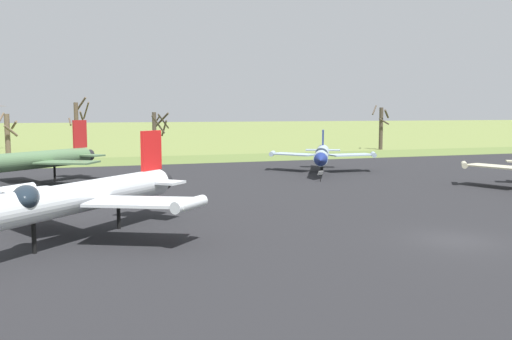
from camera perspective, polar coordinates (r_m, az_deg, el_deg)
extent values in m
plane|color=olive|center=(27.75, 19.75, -6.89)|extent=(600.00, 600.00, 0.00)
cube|color=black|center=(40.81, 5.76, -2.47)|extent=(90.38, 52.07, 0.05)
cube|color=#5B6E34|center=(70.92, -5.34, 1.14)|extent=(150.38, 12.00, 0.06)
cylinder|color=#4C6B47|center=(48.38, -22.47, 0.88)|extent=(10.31, 9.50, 1.45)
cylinder|color=black|center=(52.76, -16.93, 1.46)|extent=(1.27, 1.29, 1.02)
cube|color=#4C6B47|center=(51.61, -23.32, 1.01)|extent=(4.11, 5.17, 0.14)
cube|color=#4C6B47|center=(47.07, -18.81, 0.75)|extent=(5.22, 4.42, 0.14)
cube|color=#B21E1E|center=(52.07, -17.64, 3.55)|extent=(1.25, 1.15, 2.47)
cube|color=#4C6B47|center=(53.09, -18.73, 1.55)|extent=(2.49, 2.55, 0.14)
cube|color=#4C6B47|center=(51.08, -16.60, 1.45)|extent=(2.49, 2.55, 0.14)
cylinder|color=black|center=(50.29, -19.96, -0.45)|extent=(0.19, 0.19, 1.35)
cube|color=#B7B293|center=(47.80, 23.47, 0.32)|extent=(3.46, 5.17, 0.12)
cylinder|color=#B7B293|center=(48.47, 20.59, 0.51)|extent=(1.59, 1.87, 0.47)
cylinder|color=#8EA3B2|center=(54.72, 6.79, 1.59)|extent=(6.29, 10.53, 1.29)
cone|color=navy|center=(48.49, 6.65, 1.03)|extent=(1.65, 1.70, 1.19)
cylinder|color=black|center=(60.55, 6.89, 2.02)|extent=(1.13, 1.05, 0.90)
ellipsoid|color=#19232D|center=(52.24, 6.74, 1.78)|extent=(0.95, 1.78, 0.89)
cube|color=#8EA3B2|center=(56.10, 3.88, 1.63)|extent=(4.34, 4.89, 0.12)
cube|color=#8EA3B2|center=(56.00, 9.75, 1.55)|extent=(4.46, 2.17, 0.12)
cylinder|color=#8EA3B2|center=(56.87, 1.68, 1.70)|extent=(1.38, 2.06, 0.48)
cylinder|color=#8EA3B2|center=(56.69, 11.98, 1.56)|extent=(1.38, 2.06, 0.48)
cube|color=navy|center=(59.70, 6.90, 3.35)|extent=(0.81, 1.36, 1.60)
cube|color=#8EA3B2|center=(59.71, 5.88, 2.07)|extent=(1.95, 1.79, 0.12)
cube|color=#8EA3B2|center=(59.68, 7.88, 2.04)|extent=(1.95, 1.79, 0.12)
cylinder|color=black|center=(52.38, 6.72, 0.03)|extent=(0.17, 0.17, 1.20)
cylinder|color=black|center=(57.27, 6.82, 0.54)|extent=(0.17, 0.17, 1.20)
cylinder|color=black|center=(47.92, 6.63, -0.87)|extent=(0.08, 0.08, 0.63)
cube|color=white|center=(47.86, 6.64, -0.30)|extent=(0.51, 0.31, 0.37)
cylinder|color=silver|center=(27.05, -17.68, -2.68)|extent=(9.84, 9.92, 1.44)
cylinder|color=black|center=(32.11, -9.71, -1.15)|extent=(1.28, 1.28, 1.01)
ellipsoid|color=#19232D|center=(24.85, -22.55, -2.68)|extent=(1.14, 2.15, 1.08)
cube|color=silver|center=(29.64, -21.09, -2.27)|extent=(4.43, 5.30, 0.13)
cube|color=silver|center=(25.65, -11.69, -3.23)|extent=(5.30, 4.40, 0.13)
cylinder|color=silver|center=(31.59, -23.47, -1.88)|extent=(2.01, 2.02, 0.54)
cylinder|color=silver|center=(24.68, -6.86, -3.51)|extent=(2.01, 2.02, 0.54)
cube|color=red|center=(31.22, -10.70, 1.98)|extent=(1.32, 1.33, 2.19)
cube|color=silver|center=(31.96, -12.29, -1.04)|extent=(2.07, 2.07, 0.13)
cube|color=silver|center=(30.70, -9.09, -1.26)|extent=(2.07, 2.07, 0.13)
cylinder|color=black|center=(25.39, -21.83, -6.59)|extent=(0.19, 0.19, 1.35)
cylinder|color=black|center=(29.33, -13.92, -4.68)|extent=(0.19, 0.19, 1.35)
cylinder|color=brown|center=(74.48, -24.15, 3.07)|extent=(0.63, 0.63, 5.76)
cylinder|color=brown|center=(74.92, -24.84, 4.62)|extent=(1.13, 1.95, 1.99)
cylinder|color=brown|center=(74.68, -23.58, 4.27)|extent=(0.93, 1.78, 1.12)
cylinder|color=brown|center=(73.76, -23.86, 3.70)|extent=(1.64, 1.26, 1.48)
cylinder|color=brown|center=(73.78, -17.94, 3.83)|extent=(0.53, 0.53, 7.18)
cylinder|color=brown|center=(73.55, -17.45, 5.20)|extent=(0.70, 1.57, 1.53)
cylinder|color=brown|center=(73.66, -18.55, 4.73)|extent=(0.36, 1.63, 1.00)
cylinder|color=brown|center=(74.31, -17.52, 6.47)|extent=(1.40, 1.61, 1.83)
cylinder|color=brown|center=(74.04, -17.04, 5.87)|extent=(0.73, 2.65, 2.16)
cylinder|color=#42382D|center=(73.94, -10.39, 3.55)|extent=(0.53, 0.53, 5.95)
cylinder|color=#42382D|center=(73.23, -9.49, 4.96)|extent=(1.91, 2.33, 2.00)
cylinder|color=#42382D|center=(73.11, -10.01, 4.63)|extent=(1.96, 1.03, 2.41)
cylinder|color=#42382D|center=(74.19, -9.41, 4.26)|extent=(0.36, 2.76, 2.22)
cylinder|color=#42382D|center=(74.72, -9.65, 5.09)|extent=(1.62, 2.49, 2.00)
cylinder|color=#42382D|center=(74.33, -10.19, 4.99)|extent=(1.04, 0.98, 1.42)
cylinder|color=#42382D|center=(90.70, 12.71, 4.17)|extent=(0.61, 0.61, 6.68)
cylinder|color=#42382D|center=(89.94, 13.01, 4.89)|extent=(1.83, 0.29, 1.10)
cylinder|color=#42382D|center=(90.41, 13.26, 5.63)|extent=(1.62, 1.45, 1.40)
cylinder|color=#42382D|center=(90.91, 12.06, 6.04)|extent=(1.81, 1.84, 1.58)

